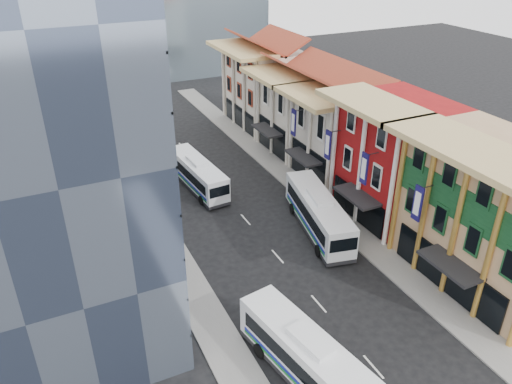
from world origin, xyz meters
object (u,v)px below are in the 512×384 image
shophouse_tan (495,217)px  office_tower (37,110)px  bus_left_near (310,360)px  bus_left_far (198,174)px  bus_right (318,213)px

shophouse_tan → office_tower: size_ratio=0.47×
bus_left_near → bus_left_far: bus_left_near is taller
bus_left_far → bus_right: bus_right is taller
office_tower → bus_right: size_ratio=2.44×
bus_left_far → bus_right: size_ratio=0.91×
shophouse_tan → bus_right: bearing=124.9°
bus_left_near → bus_right: size_ratio=0.97×
shophouse_tan → bus_left_far: shophouse_tan is taller
bus_right → bus_left_far: bearing=130.8°
office_tower → bus_left_far: (15.00, 11.56, -13.20)m
office_tower → bus_left_far: size_ratio=2.68×
office_tower → bus_right: office_tower is taller
shophouse_tan → office_tower: (-31.00, 14.00, 9.00)m
shophouse_tan → bus_left_near: 19.29m
bus_right → bus_left_near: bearing=-111.8°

